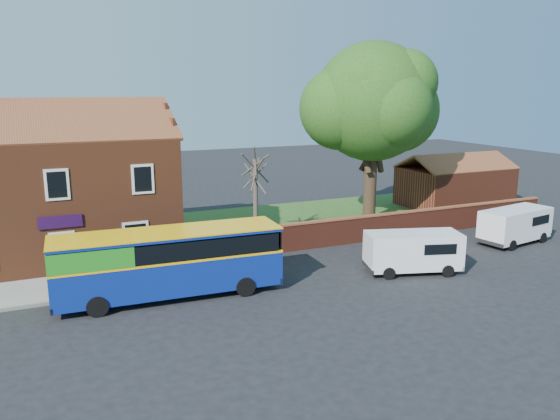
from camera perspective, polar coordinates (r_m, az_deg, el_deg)
name	(u,v)px	position (r m, az deg, el deg)	size (l,w,h in m)	color
ground	(254,309)	(23.23, -2.78, -10.32)	(120.00, 120.00, 0.00)	black
pavement	(67,287)	(27.26, -21.35, -7.54)	(18.00, 3.50, 0.12)	gray
kerb	(69,300)	(25.61, -21.14, -8.79)	(18.00, 0.15, 0.14)	slate
grass_strip	(356,216)	(39.95, 7.91, -0.59)	(26.00, 12.00, 0.04)	#426B28
shop_building	(55,195)	(31.99, -22.41, 1.50)	(12.30, 8.13, 10.50)	brown
boundary_wall	(407,223)	(34.97, 13.12, -1.36)	(22.00, 0.38, 1.60)	maroon
outbuilding	(455,185)	(44.98, 17.78, 2.47)	(8.20, 5.06, 4.17)	maroon
bus	(162,261)	(24.41, -12.27, -5.19)	(9.92, 2.95, 2.99)	navy
van_near	(413,250)	(28.06, 13.75, -4.13)	(4.99, 3.14, 2.04)	white
van_far	(515,224)	(35.31, 23.37, -1.36)	(4.96, 2.63, 2.07)	white
large_tree	(372,106)	(37.46, 9.61, 10.71)	(9.93, 7.85, 12.11)	black
bare_tree	(255,196)	(32.36, -2.58, 1.46)	(2.05, 2.44, 5.46)	#4C4238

